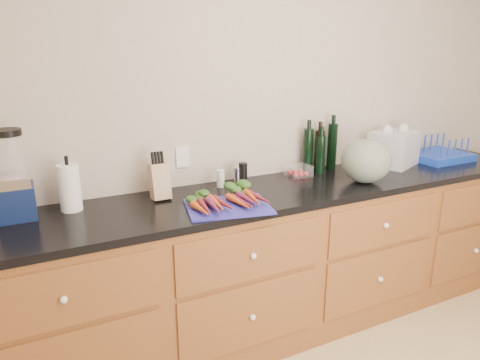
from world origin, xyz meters
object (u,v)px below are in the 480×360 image
paper_towel (70,188)px  dish_rack (438,154)px  cutting_board (228,206)px  squash (366,161)px  blender_appliance (13,181)px  knife_block (160,181)px  tomato_box (299,171)px  carrots (224,199)px

paper_towel → dish_rack: 2.58m
paper_towel → cutting_board: bearing=-23.7°
dish_rack → squash: bearing=-167.3°
blender_appliance → knife_block: 0.71m
knife_block → tomato_box: 0.93m
knife_block → tomato_box: bearing=1.8°
paper_towel → knife_block: 0.46m
knife_block → blender_appliance: bearing=178.6°
blender_appliance → squash: bearing=-8.3°
carrots → tomato_box: tomato_box is taller
blender_appliance → carrots: bearing=-15.7°
carrots → squash: (0.95, -0.01, 0.10)m
squash → tomato_box: bearing=135.0°
blender_appliance → knife_block: blender_appliance is taller
dish_rack → blender_appliance: bearing=178.4°
blender_appliance → paper_towel: (0.25, 0.00, -0.07)m
paper_towel → knife_block: (0.46, -0.02, -0.02)m
carrots → paper_towel: (-0.73, 0.28, 0.09)m
cutting_board → paper_towel: 0.80m
cutting_board → knife_block: knife_block is taller
blender_appliance → cutting_board: bearing=-18.0°
cutting_board → paper_towel: paper_towel is taller
cutting_board → squash: size_ratio=1.40×
blender_appliance → paper_towel: blender_appliance is taller
blender_appliance → dish_rack: bearing=-1.6°
tomato_box → squash: bearing=-45.0°
squash → paper_towel: 1.70m
blender_appliance → dish_rack: size_ratio=1.03×
cutting_board → tomato_box: bearing=26.7°
paper_towel → dish_rack: (2.58, -0.08, -0.08)m
carrots → paper_towel: bearing=159.3°
carrots → cutting_board: bearing=-90.0°
blender_appliance → tomato_box: size_ratio=2.87×
squash → tomato_box: squash is taller
tomato_box → cutting_board: bearing=-153.3°
squash → blender_appliance: 1.95m
dish_rack → cutting_board: bearing=-172.6°
paper_towel → knife_block: paper_towel is taller
carrots → dish_rack: (1.85, 0.20, 0.01)m
cutting_board → squash: bearing=2.3°
tomato_box → knife_block: bearing=-178.2°
blender_appliance → paper_towel: size_ratio=1.82×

